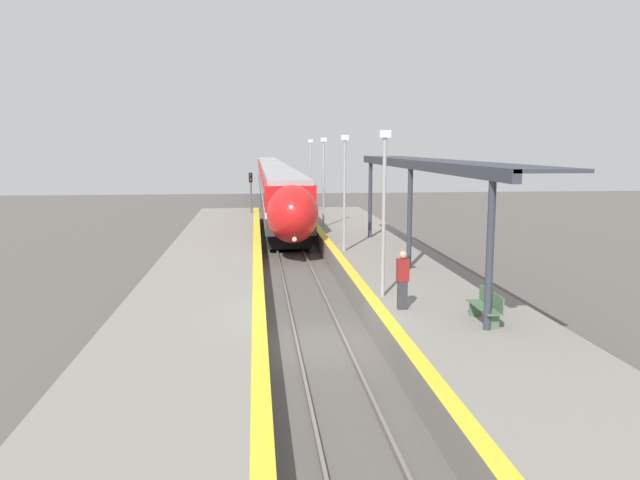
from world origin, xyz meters
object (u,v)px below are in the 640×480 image
(train, at_px, (273,180))
(lamppost_near, at_px, (384,203))
(person_waiting, at_px, (403,279))
(lamppost_far, at_px, (324,176))
(platform_bench, at_px, (487,306))
(lamppost_mid, at_px, (345,185))
(railway_signal, at_px, (251,193))
(lamppost_farthest, at_px, (310,171))

(train, xyz_separation_m, lamppost_near, (2.23, -45.94, 1.72))
(person_waiting, xyz_separation_m, lamppost_far, (-0.25, 19.51, 2.14))
(train, xyz_separation_m, platform_bench, (4.50, -49.26, -0.87))
(person_waiting, xyz_separation_m, lamppost_mid, (-0.25, 10.60, 2.14))
(railway_signal, relative_size, lamppost_mid, 0.73)
(lamppost_mid, xyz_separation_m, lamppost_farthest, (0.00, 17.83, 0.00))
(platform_bench, height_order, lamppost_far, lamppost_far)
(railway_signal, bearing_deg, lamppost_near, -80.52)
(platform_bench, bearing_deg, lamppost_mid, 100.49)
(lamppost_near, bearing_deg, lamppost_mid, 90.00)
(person_waiting, xyz_separation_m, lamppost_farthest, (-0.25, 28.43, 2.14))
(train, relative_size, lamppost_mid, 13.37)
(train, relative_size, lamppost_farthest, 13.37)
(person_waiting, distance_m, railway_signal, 28.60)
(railway_signal, xyz_separation_m, lamppost_mid, (4.43, -17.61, 1.63))
(platform_bench, height_order, lamppost_mid, lamppost_mid)
(lamppost_near, bearing_deg, lamppost_far, 90.00)
(train, height_order, platform_bench, train)
(lamppost_far, bearing_deg, platform_bench, -83.89)
(train, relative_size, person_waiting, 40.36)
(platform_bench, height_order, person_waiting, person_waiting)
(person_waiting, height_order, lamppost_near, lamppost_near)
(person_waiting, height_order, railway_signal, railway_signal)
(platform_bench, distance_m, person_waiting, 2.63)
(lamppost_mid, xyz_separation_m, lamppost_far, (0.00, 8.91, 0.00))
(railway_signal, bearing_deg, lamppost_farthest, 2.76)
(lamppost_far, bearing_deg, train, 94.54)
(person_waiting, height_order, lamppost_farthest, lamppost_farthest)
(person_waiting, relative_size, railway_signal, 0.45)
(train, distance_m, person_waiting, 47.69)
(train, xyz_separation_m, lamppost_mid, (2.23, -37.02, 1.72))
(lamppost_far, distance_m, lamppost_farthest, 8.91)
(platform_bench, bearing_deg, lamppost_farthest, 94.31)
(person_waiting, relative_size, lamppost_farthest, 0.33)
(platform_bench, height_order, lamppost_near, lamppost_near)
(person_waiting, height_order, lamppost_far, lamppost_far)
(lamppost_farthest, bearing_deg, lamppost_mid, -90.00)
(train, height_order, person_waiting, train)
(lamppost_near, bearing_deg, railway_signal, 99.48)
(lamppost_far, xyz_separation_m, lamppost_farthest, (0.00, 8.91, 0.00))
(railway_signal, height_order, lamppost_farthest, lamppost_farthest)
(railway_signal, distance_m, lamppost_far, 9.90)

